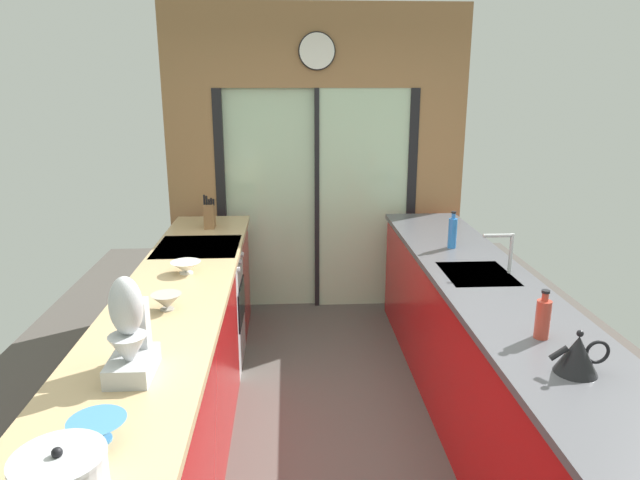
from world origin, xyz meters
The scene contains 14 objects.
ground_plane centered at (0.00, 0.60, -0.01)m, with size 5.04×7.60×0.02m, color #4C4742.
back_wall_unit centered at (0.00, 2.40, 1.53)m, with size 2.64×0.12×2.70m.
left_counter_run centered at (-0.91, 0.13, 0.47)m, with size 0.62×3.80×0.92m.
right_counter_run centered at (0.91, 0.30, 0.46)m, with size 0.62×3.80×0.92m.
sink_faucet centered at (1.06, 0.55, 1.09)m, with size 0.19×0.02×0.25m.
oven_range centered at (-0.91, 1.25, 0.46)m, with size 0.60×0.60×0.92m.
mixing_bowl_near centered at (-0.89, -1.05, 0.96)m, with size 0.19×0.19×0.08m.
mixing_bowl_mid centered at (-0.89, 0.07, 0.97)m, with size 0.16×0.16×0.09m.
mixing_bowl_far centered at (-0.89, 0.65, 0.96)m, with size 0.18×0.18×0.07m.
knife_block centered at (-0.89, 1.79, 1.02)m, with size 0.09×0.14×0.27m.
stand_mixer centered at (-0.89, -0.60, 1.08)m, with size 0.17×0.27×0.42m.
kettle centered at (0.89, -0.69, 1.00)m, with size 0.25×0.17×0.19m.
soap_bottle_near centered at (0.89, -0.36, 1.02)m, with size 0.07×0.07×0.23m.
soap_bottle_far centered at (0.89, 1.11, 1.03)m, with size 0.06×0.06×0.26m.
Camera 1 is at (-0.26, -2.71, 2.06)m, focal length 32.17 mm.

